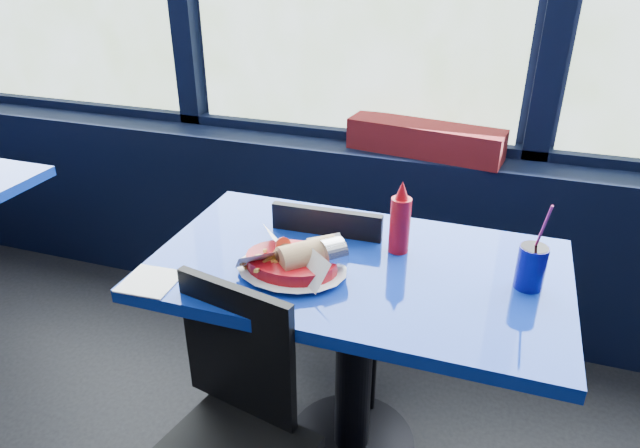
% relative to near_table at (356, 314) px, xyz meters
% --- Properties ---
extents(window_sill, '(5.00, 0.26, 0.80)m').
position_rel_near_table_xyz_m(window_sill, '(-0.30, 0.87, -0.17)').
color(window_sill, black).
rests_on(window_sill, ground).
extents(near_table, '(1.20, 0.70, 0.75)m').
position_rel_near_table_xyz_m(near_table, '(0.00, 0.00, 0.00)').
color(near_table, black).
rests_on(near_table, ground).
extents(chair_near_front, '(0.44, 0.44, 0.82)m').
position_rel_near_table_xyz_m(chair_near_front, '(-0.22, -0.43, -0.09)').
color(chair_near_front, black).
rests_on(chair_near_front, ground).
extents(chair_near_back, '(0.39, 0.39, 0.84)m').
position_rel_near_table_xyz_m(chair_near_back, '(-0.14, 0.25, -0.09)').
color(chair_near_back, black).
rests_on(chair_near_back, ground).
extents(planter_box, '(0.65, 0.25, 0.13)m').
position_rel_near_table_xyz_m(planter_box, '(0.05, 0.85, 0.30)').
color(planter_box, maroon).
rests_on(planter_box, window_sill).
extents(food_basket, '(0.34, 0.34, 0.10)m').
position_rel_near_table_xyz_m(food_basket, '(-0.16, -0.11, 0.22)').
color(food_basket, '#B40C14').
rests_on(food_basket, near_table).
extents(ketchup_bottle, '(0.06, 0.06, 0.23)m').
position_rel_near_table_xyz_m(ketchup_bottle, '(0.10, 0.11, 0.28)').
color(ketchup_bottle, '#B40C14').
rests_on(ketchup_bottle, near_table).
extents(soda_cup, '(0.08, 0.08, 0.26)m').
position_rel_near_table_xyz_m(soda_cup, '(0.47, 0.03, 0.25)').
color(soda_cup, '#0C0B7B').
rests_on(soda_cup, near_table).
extents(napkin, '(0.15, 0.15, 0.00)m').
position_rel_near_table_xyz_m(napkin, '(-0.52, -0.28, 0.18)').
color(napkin, white).
rests_on(napkin, near_table).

